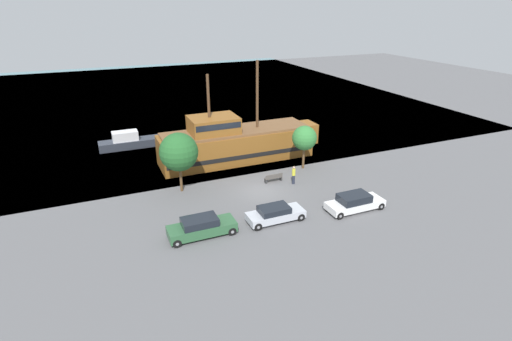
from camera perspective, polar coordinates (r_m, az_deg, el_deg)
The scene contains 12 objects.
ground_plane at distance 36.49m, azimuth 0.70°, elevation -2.96°, with size 160.00×160.00×0.00m, color #5B5B5E.
water_surface at distance 76.86m, azimuth -12.85°, elevation 10.47°, with size 80.00×80.00×0.00m, color slate.
pirate_ship at distance 43.11m, azimuth -2.96°, elevation 4.02°, with size 17.73×4.61×10.47m.
moored_boat_dockside at distance 49.49m, azimuth -17.64°, elevation 3.98°, with size 7.22×1.93×2.01m.
parked_car_curb_front at distance 33.99m, azimuth 13.91°, elevation -4.43°, with size 4.91×1.91×1.43m.
parked_car_curb_mid at distance 29.78m, azimuth -7.80°, elevation -8.00°, with size 4.99×1.82×1.50m.
parked_car_curb_rear at distance 31.47m, azimuth 2.75°, elevation -6.18°, with size 4.57×1.80×1.28m.
fire_hydrant at distance 31.80m, azimuth -7.33°, elevation -6.51°, with size 0.42×0.25×0.76m.
bench_promenade_east at distance 38.15m, azimuth 2.53°, elevation -1.04°, with size 1.74×0.45×0.85m.
pedestrian_walking_near at distance 37.73m, azimuth 5.40°, elevation -0.63°, with size 0.32×0.32×1.78m.
tree_row_east at distance 35.71m, azimuth -10.98°, elevation 2.60°, with size 3.43×3.43×5.50m.
tree_row_mideast at distance 40.61m, azimuth 6.93°, elevation 4.61°, with size 2.50×2.50×4.54m.
Camera 1 is at (-13.27, -29.99, 16.00)m, focal length 28.00 mm.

